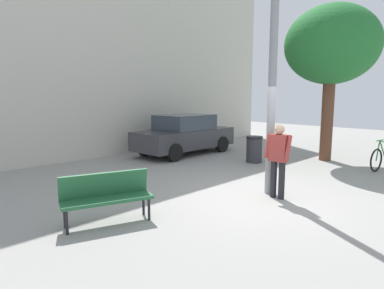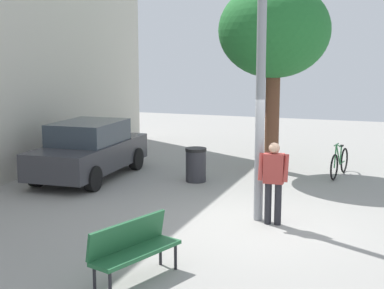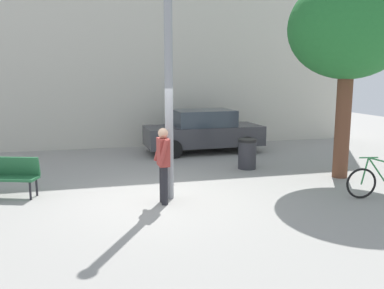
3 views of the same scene
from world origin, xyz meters
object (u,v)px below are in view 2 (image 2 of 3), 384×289
at_px(park_bench, 133,246).
at_px(bicycle_green, 339,163).
at_px(lamppost, 261,89).
at_px(plaza_tree, 274,32).
at_px(person_by_lamppost, 274,178).
at_px(parked_car_charcoal, 89,150).
at_px(trash_bin, 196,165).

height_order(park_bench, bicycle_green, bicycle_green).
height_order(lamppost, bicycle_green, lamppost).
bearing_deg(park_bench, bicycle_green, -15.10).
distance_m(plaza_tree, bicycle_green, 4.08).
xyz_separation_m(lamppost, plaza_tree, (4.94, 0.76, 1.26)).
bearing_deg(person_by_lamppost, bicycle_green, -9.61).
height_order(bicycle_green, parked_car_charcoal, parked_car_charcoal).
distance_m(lamppost, trash_bin, 4.32).
bearing_deg(plaza_tree, trash_bin, 142.94).
height_order(lamppost, park_bench, lamppost).
relative_size(parked_car_charcoal, trash_bin, 4.72).
bearing_deg(parked_car_charcoal, person_by_lamppost, -114.03).
distance_m(plaza_tree, parked_car_charcoal, 6.11).
bearing_deg(person_by_lamppost, trash_bin, 41.58).
bearing_deg(person_by_lamppost, lamppost, 59.33).
bearing_deg(bicycle_green, park_bench, 164.90).
bearing_deg(lamppost, bicycle_green, -13.99).
bearing_deg(lamppost, park_bench, 163.49).
relative_size(person_by_lamppost, park_bench, 1.00).
height_order(lamppost, trash_bin, lamppost).
height_order(lamppost, person_by_lamppost, lamppost).
xyz_separation_m(park_bench, trash_bin, (6.52, 1.26, -0.09)).
bearing_deg(lamppost, parked_car_charcoal, 66.44).
relative_size(lamppost, plaza_tree, 0.95).
bearing_deg(trash_bin, parked_car_charcoal, 100.74).
distance_m(park_bench, parked_car_charcoal, 7.28).
xyz_separation_m(bicycle_green, parked_car_charcoal, (-2.47, 6.43, 0.39)).
distance_m(lamppost, park_bench, 4.41).
relative_size(person_by_lamppost, plaza_tree, 0.31).
bearing_deg(trash_bin, person_by_lamppost, -138.42).
height_order(plaza_tree, bicycle_green, plaza_tree).
relative_size(park_bench, trash_bin, 1.85).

